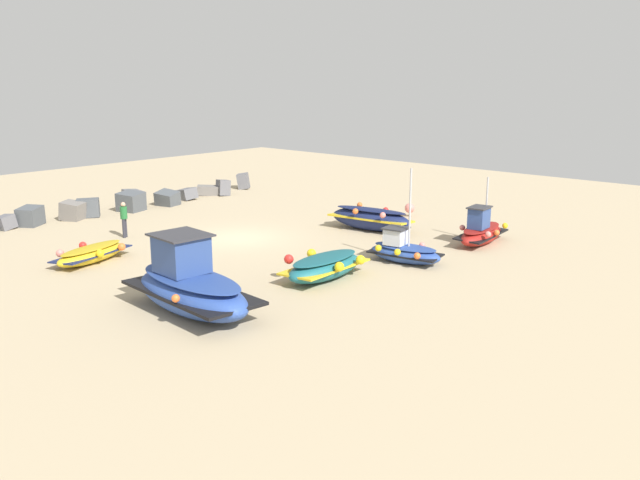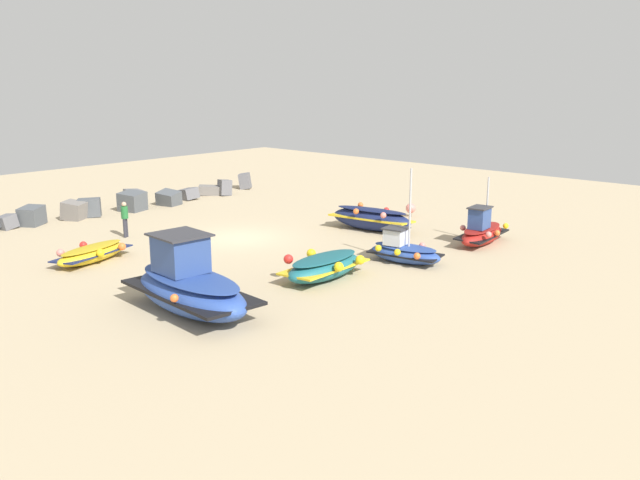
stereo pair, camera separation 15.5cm
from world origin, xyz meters
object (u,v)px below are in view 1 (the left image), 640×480
Objects in this scene: fishing_boat_2 at (92,254)px; fishing_boat_3 at (481,232)px; fishing_boat_4 at (190,287)px; person_walking at (124,217)px; fishing_boat_1 at (371,218)px; fishing_boat_5 at (325,266)px; fishing_boat_0 at (404,251)px; mooring_buoy_0 at (410,208)px.

fishing_boat_3 is (13.33, -10.22, 0.19)m from fishing_boat_2.
fishing_boat_4 is 3.24× the size of person_walking.
fishing_boat_1 reaches higher than fishing_boat_5.
fishing_boat_4 is 5.67m from fishing_boat_5.
fishing_boat_0 is 0.71× the size of fishing_boat_4.
fishing_boat_1 is 0.82× the size of fishing_boat_4.
fishing_boat_2 is 0.69× the size of fishing_boat_4.
fishing_boat_5 is 11.43m from person_walking.
fishing_boat_5 reaches higher than fishing_boat_2.
fishing_boat_0 is 1.06× the size of fishing_boat_3.
mooring_buoy_0 is at bearing -65.28° from fishing_boat_0.
fishing_boat_0 reaches higher than fishing_boat_4.
fishing_boat_4 is (-1.03, -7.81, 0.48)m from fishing_boat_2.
fishing_boat_1 is 1.16× the size of fishing_boat_5.
person_walking is at bearing -17.90° from fishing_boat_4.
person_walking is (-10.02, 12.98, 0.42)m from fishing_boat_3.
fishing_boat_5 is 2.28× the size of person_walking.
fishing_boat_2 is (-8.43, 9.45, -0.13)m from fishing_boat_0.
fishing_boat_1 reaches higher than mooring_buoy_0.
fishing_boat_4 is at bearing -168.80° from mooring_buoy_0.
fishing_boat_0 is at bearing -146.87° from mooring_buoy_0.
fishing_boat_0 reaches higher than fishing_boat_5.
fishing_boat_2 is 2.23× the size of person_walking.
person_walking is (4.33, 10.57, 0.13)m from fishing_boat_4.
fishing_boat_5 is (-7.59, -3.73, -0.12)m from fishing_boat_1.
fishing_boat_1 is 1.21× the size of fishing_boat_3.
fishing_boat_5 is (-8.75, 1.63, -0.07)m from fishing_boat_3.
fishing_boat_5 is (5.60, -0.78, -0.36)m from fishing_boat_4.
person_walking is at bearing 150.85° from mooring_buoy_0.
fishing_boat_3 reaches higher than mooring_buoy_0.
fishing_boat_2 is at bearing 164.75° from mooring_buoy_0.
fishing_boat_2 is at bearing 115.03° from fishing_boat_5.
fishing_boat_5 reaches higher than mooring_buoy_0.
fishing_boat_0 is 3.95m from fishing_boat_5.
fishing_boat_2 is 4.35m from person_walking.
fishing_boat_3 reaches higher than person_walking.
fishing_boat_0 is 1.04× the size of fishing_boat_2.
fishing_boat_0 reaches higher than fishing_boat_1.
fishing_boat_5 is at bearing -160.14° from mooring_buoy_0.
mooring_buoy_0 is (2.83, 5.82, -0.10)m from fishing_boat_3.
person_walking reaches higher than fishing_boat_1.
fishing_boat_0 reaches higher than fishing_boat_2.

